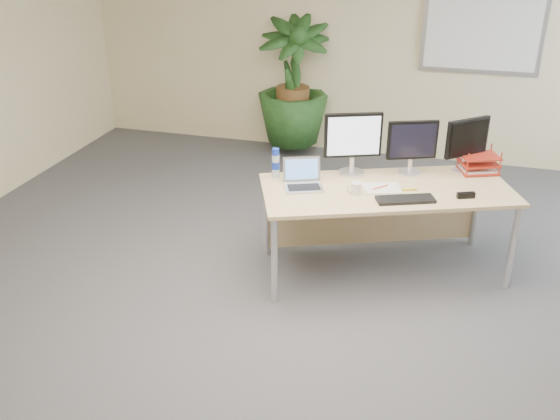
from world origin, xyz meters
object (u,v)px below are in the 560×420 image
(floor_plant, at_px, (293,94))
(laptop, at_px, (303,179))
(monitor_right, at_px, (412,144))
(monitor_left, at_px, (353,140))
(desk, at_px, (382,201))

(floor_plant, distance_m, laptop, 2.74)
(monitor_right, bearing_deg, floor_plant, 126.19)
(monitor_right, bearing_deg, monitor_left, -163.98)
(desk, distance_m, laptop, 0.69)
(floor_plant, height_order, monitor_right, floor_plant)
(desk, relative_size, monitor_right, 4.66)
(desk, xyz_separation_m, floor_plant, (-1.39, 2.39, 0.15))
(floor_plant, relative_size, laptop, 4.01)
(monitor_left, height_order, monitor_right, monitor_left)
(floor_plant, height_order, laptop, floor_plant)
(floor_plant, xyz_separation_m, laptop, (0.78, -2.63, 0.06))
(monitor_right, relative_size, laptop, 1.23)
(desk, xyz_separation_m, monitor_right, (0.18, 0.24, 0.42))
(floor_plant, xyz_separation_m, monitor_left, (1.11, -2.28, 0.31))
(monitor_left, distance_m, laptop, 0.54)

